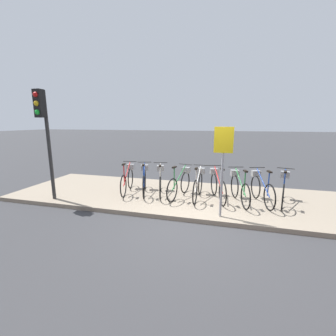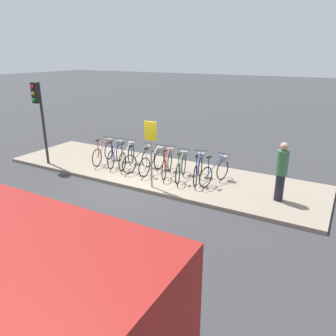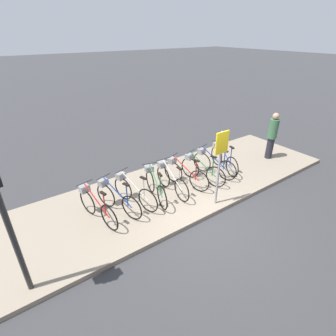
{
  "view_description": "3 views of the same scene",
  "coord_description": "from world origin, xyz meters",
  "px_view_note": "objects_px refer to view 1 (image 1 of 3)",
  "views": [
    {
      "loc": [
        0.8,
        -5.06,
        2.41
      ],
      "look_at": [
        -0.79,
        0.89,
        1.15
      ],
      "focal_mm": 24.0,
      "sensor_mm": 36.0,
      "label": 1
    },
    {
      "loc": [
        6.08,
        -8.14,
        4.3
      ],
      "look_at": [
        1.21,
        0.47,
        0.82
      ],
      "focal_mm": 35.0,
      "sensor_mm": 36.0,
      "label": 2
    },
    {
      "loc": [
        -4.05,
        -3.99,
        4.57
      ],
      "look_at": [
        -0.2,
        1.41,
        1.06
      ],
      "focal_mm": 28.0,
      "sensor_mm": 36.0,
      "label": 3
    }
  ],
  "objects_px": {
    "parked_bicycle_8": "(284,188)",
    "sign_post": "(223,157)",
    "traffic_light": "(43,122)",
    "parked_bicycle_5": "(217,184)",
    "parked_bicycle_6": "(239,187)",
    "parked_bicycle_3": "(180,182)",
    "parked_bicycle_4": "(198,184)",
    "parked_bicycle_7": "(261,187)",
    "parked_bicycle_0": "(128,178)",
    "parked_bicycle_1": "(144,179)",
    "parked_bicycle_2": "(160,180)"
  },
  "relations": [
    {
      "from": "parked_bicycle_8",
      "to": "sign_post",
      "type": "height_order",
      "value": "sign_post"
    },
    {
      "from": "parked_bicycle_8",
      "to": "traffic_light",
      "type": "relative_size",
      "value": 0.52
    },
    {
      "from": "parked_bicycle_5",
      "to": "parked_bicycle_6",
      "type": "xyz_separation_m",
      "value": [
        0.62,
        -0.1,
        0.0
      ]
    },
    {
      "from": "parked_bicycle_8",
      "to": "parked_bicycle_3",
      "type": "bearing_deg",
      "value": -177.34
    },
    {
      "from": "parked_bicycle_4",
      "to": "parked_bicycle_5",
      "type": "height_order",
      "value": "same"
    },
    {
      "from": "parked_bicycle_6",
      "to": "parked_bicycle_7",
      "type": "xyz_separation_m",
      "value": [
        0.61,
        0.1,
        0.0
      ]
    },
    {
      "from": "parked_bicycle_3",
      "to": "parked_bicycle_4",
      "type": "xyz_separation_m",
      "value": [
        0.56,
        -0.01,
        0.0
      ]
    },
    {
      "from": "parked_bicycle_0",
      "to": "traffic_light",
      "type": "distance_m",
      "value": 2.95
    },
    {
      "from": "parked_bicycle_3",
      "to": "parked_bicycle_7",
      "type": "relative_size",
      "value": 1.01
    },
    {
      "from": "parked_bicycle_4",
      "to": "sign_post",
      "type": "bearing_deg",
      "value": -60.57
    },
    {
      "from": "parked_bicycle_1",
      "to": "parked_bicycle_6",
      "type": "distance_m",
      "value": 2.96
    },
    {
      "from": "parked_bicycle_2",
      "to": "parked_bicycle_5",
      "type": "bearing_deg",
      "value": -1.09
    },
    {
      "from": "parked_bicycle_7",
      "to": "parked_bicycle_8",
      "type": "distance_m",
      "value": 0.62
    },
    {
      "from": "parked_bicycle_0",
      "to": "parked_bicycle_5",
      "type": "height_order",
      "value": "same"
    },
    {
      "from": "parked_bicycle_6",
      "to": "sign_post",
      "type": "bearing_deg",
      "value": -110.93
    },
    {
      "from": "parked_bicycle_1",
      "to": "parked_bicycle_7",
      "type": "height_order",
      "value": "same"
    },
    {
      "from": "parked_bicycle_1",
      "to": "sign_post",
      "type": "bearing_deg",
      "value": -28.02
    },
    {
      "from": "parked_bicycle_8",
      "to": "sign_post",
      "type": "distance_m",
      "value": 2.43
    },
    {
      "from": "parked_bicycle_0",
      "to": "traffic_light",
      "type": "relative_size",
      "value": 0.52
    },
    {
      "from": "parked_bicycle_1",
      "to": "parked_bicycle_2",
      "type": "bearing_deg",
      "value": 3.85
    },
    {
      "from": "parked_bicycle_3",
      "to": "parked_bicycle_7",
      "type": "bearing_deg",
      "value": 1.34
    },
    {
      "from": "parked_bicycle_1",
      "to": "parked_bicycle_6",
      "type": "height_order",
      "value": "same"
    },
    {
      "from": "sign_post",
      "to": "parked_bicycle_0",
      "type": "bearing_deg",
      "value": 157.07
    },
    {
      "from": "parked_bicycle_2",
      "to": "parked_bicycle_8",
      "type": "height_order",
      "value": "same"
    },
    {
      "from": "parked_bicycle_5",
      "to": "parked_bicycle_0",
      "type": "bearing_deg",
      "value": -179.44
    },
    {
      "from": "parked_bicycle_7",
      "to": "sign_post",
      "type": "relative_size",
      "value": 0.75
    },
    {
      "from": "parked_bicycle_4",
      "to": "parked_bicycle_1",
      "type": "bearing_deg",
      "value": 177.9
    },
    {
      "from": "parked_bicycle_2",
      "to": "traffic_light",
      "type": "bearing_deg",
      "value": -154.62
    },
    {
      "from": "parked_bicycle_7",
      "to": "parked_bicycle_8",
      "type": "height_order",
      "value": "same"
    },
    {
      "from": "parked_bicycle_7",
      "to": "parked_bicycle_8",
      "type": "xyz_separation_m",
      "value": [
        0.61,
        0.08,
        0.0
      ]
    },
    {
      "from": "parked_bicycle_2",
      "to": "parked_bicycle_8",
      "type": "bearing_deg",
      "value": 0.67
    },
    {
      "from": "parked_bicycle_0",
      "to": "parked_bicycle_8",
      "type": "bearing_deg",
      "value": 1.27
    },
    {
      "from": "parked_bicycle_4",
      "to": "parked_bicycle_8",
      "type": "bearing_deg",
      "value": 3.43
    },
    {
      "from": "parked_bicycle_0",
      "to": "parked_bicycle_8",
      "type": "xyz_separation_m",
      "value": [
        4.76,
        0.11,
        0.0
      ]
    },
    {
      "from": "parked_bicycle_5",
      "to": "parked_bicycle_8",
      "type": "height_order",
      "value": "same"
    },
    {
      "from": "parked_bicycle_2",
      "to": "parked_bicycle_7",
      "type": "xyz_separation_m",
      "value": [
        3.03,
        -0.04,
        0.0
      ]
    },
    {
      "from": "parked_bicycle_3",
      "to": "parked_bicycle_8",
      "type": "bearing_deg",
      "value": 2.66
    },
    {
      "from": "parked_bicycle_2",
      "to": "parked_bicycle_4",
      "type": "bearing_deg",
      "value": -4.67
    },
    {
      "from": "parked_bicycle_1",
      "to": "parked_bicycle_5",
      "type": "bearing_deg",
      "value": 0.05
    },
    {
      "from": "parked_bicycle_1",
      "to": "parked_bicycle_5",
      "type": "height_order",
      "value": "same"
    },
    {
      "from": "parked_bicycle_3",
      "to": "parked_bicycle_4",
      "type": "relative_size",
      "value": 0.98
    },
    {
      "from": "parked_bicycle_0",
      "to": "traffic_light",
      "type": "bearing_deg",
      "value": -144.09
    },
    {
      "from": "parked_bicycle_1",
      "to": "parked_bicycle_6",
      "type": "relative_size",
      "value": 0.99
    },
    {
      "from": "parked_bicycle_1",
      "to": "traffic_light",
      "type": "bearing_deg",
      "value": -150.59
    },
    {
      "from": "parked_bicycle_7",
      "to": "parked_bicycle_8",
      "type": "relative_size",
      "value": 0.99
    },
    {
      "from": "parked_bicycle_1",
      "to": "parked_bicycle_6",
      "type": "xyz_separation_m",
      "value": [
        2.96,
        -0.1,
        0.0
      ]
    },
    {
      "from": "parked_bicycle_7",
      "to": "parked_bicycle_1",
      "type": "bearing_deg",
      "value": 179.94
    },
    {
      "from": "parked_bicycle_7",
      "to": "sign_post",
      "type": "bearing_deg",
      "value": -129.25
    },
    {
      "from": "parked_bicycle_2",
      "to": "traffic_light",
      "type": "xyz_separation_m",
      "value": [
        -2.98,
        -1.42,
        1.83
      ]
    },
    {
      "from": "parked_bicycle_0",
      "to": "parked_bicycle_7",
      "type": "distance_m",
      "value": 4.15
    }
  ]
}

